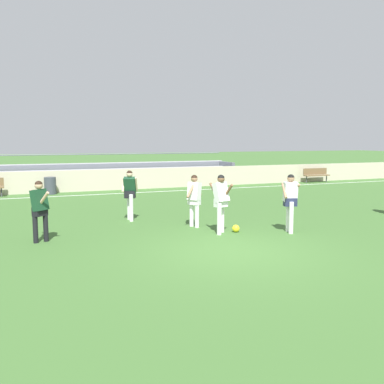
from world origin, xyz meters
The scene contains 12 objects.
ground_plane centered at (0.00, 0.00, 0.00)m, with size 160.00×160.00×0.00m, color #3D662D.
field_line_sideline centered at (0.00, 12.29, 0.00)m, with size 44.00×0.12×0.01m, color white.
sideline_wall centered at (0.00, 13.90, 0.57)m, with size 48.00×0.16×1.13m, color beige.
bleacher_stand centered at (-3.27, 15.68, 0.76)m, with size 22.04×2.37×1.89m.
bench_centre_sideline centered at (12.90, 13.25, 0.55)m, with size 1.80×0.40×0.90m.
trash_bin centered at (-3.32, 13.30, 0.43)m, with size 0.58×0.58×0.86m, color #3D424C.
player_white_deep_cover centered at (0.66, 1.97, 1.02)m, with size 0.47×0.71×1.71m.
player_white_pressing_high centered at (2.58, 1.33, 1.02)m, with size 0.58×0.47×1.71m.
player_dark_wide_right centered at (-4.22, 2.80, 0.97)m, with size 0.50×0.72×1.64m.
player_white_challenging centered at (0.30, 3.13, 0.97)m, with size 0.70×0.51×1.63m.
player_dark_dropping_back centered at (-1.29, 4.93, 1.01)m, with size 0.61×0.50×1.69m.
soccer_ball centered at (1.15, 1.96, 0.11)m, with size 0.22×0.22×0.22m, color yellow.
Camera 1 is at (-4.64, -8.90, 2.69)m, focal length 39.70 mm.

